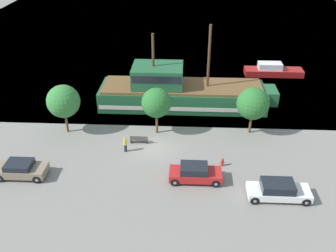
% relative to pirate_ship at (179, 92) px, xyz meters
% --- Properties ---
extents(ground_plane, '(160.00, 160.00, 0.00)m').
position_rel_pirate_ship_xyz_m(ground_plane, '(-2.19, -9.08, -1.67)').
color(ground_plane, gray).
extents(water_surface, '(80.00, 80.00, 0.00)m').
position_rel_pirate_ship_xyz_m(water_surface, '(-2.19, 34.92, -1.67)').
color(water_surface, teal).
rests_on(water_surface, ground).
extents(pirate_ship, '(19.94, 5.31, 9.37)m').
position_rel_pirate_ship_xyz_m(pirate_ship, '(0.00, 0.00, 0.00)').
color(pirate_ship, '#1E5633').
rests_on(pirate_ship, water_surface).
extents(moored_boat_dockside, '(7.81, 2.21, 1.72)m').
position_rel_pirate_ship_xyz_m(moored_boat_dockside, '(12.55, 9.73, -1.03)').
color(moored_boat_dockside, maroon).
rests_on(moored_boat_dockside, water_surface).
extents(parked_car_curb_front, '(4.15, 1.97, 1.39)m').
position_rel_pirate_ship_xyz_m(parked_car_curb_front, '(-12.93, -14.10, -0.96)').
color(parked_car_curb_front, '#7F705B').
rests_on(parked_car_curb_front, ground_plane).
extents(parked_car_curb_mid, '(4.33, 1.85, 1.51)m').
position_rel_pirate_ship_xyz_m(parked_car_curb_mid, '(1.67, -13.96, -0.92)').
color(parked_car_curb_mid, '#B21E1E').
rests_on(parked_car_curb_mid, ground_plane).
extents(parked_car_curb_rear, '(4.86, 1.94, 1.46)m').
position_rel_pirate_ship_xyz_m(parked_car_curb_rear, '(8.12, -15.80, -0.95)').
color(parked_car_curb_rear, white).
rests_on(parked_car_curb_rear, ground_plane).
extents(fire_hydrant, '(0.42, 0.25, 0.76)m').
position_rel_pirate_ship_xyz_m(fire_hydrant, '(4.12, -11.77, -1.26)').
color(fire_hydrant, red).
rests_on(fire_hydrant, ground_plane).
extents(bench_promenade_east, '(1.69, 0.45, 0.85)m').
position_rel_pirate_ship_xyz_m(bench_promenade_east, '(-3.64, -8.46, -1.24)').
color(bench_promenade_east, '#4C4742').
rests_on(bench_promenade_east, ground_plane).
extents(pedestrian_walking_near, '(0.32, 0.32, 1.53)m').
position_rel_pirate_ship_xyz_m(pedestrian_walking_near, '(-4.73, -9.94, -0.91)').
color(pedestrian_walking_near, '#232838').
rests_on(pedestrian_walking_near, ground_plane).
extents(tree_row_east, '(3.26, 3.26, 5.06)m').
position_rel_pirate_ship_xyz_m(tree_row_east, '(-11.16, -6.64, 1.75)').
color(tree_row_east, brown).
rests_on(tree_row_east, ground_plane).
extents(tree_row_mideast, '(2.94, 2.94, 4.83)m').
position_rel_pirate_ship_xyz_m(tree_row_mideast, '(-2.07, -6.37, 1.68)').
color(tree_row_mideast, brown).
rests_on(tree_row_mideast, ground_plane).
extents(tree_row_midwest, '(3.19, 3.19, 4.85)m').
position_rel_pirate_ship_xyz_m(tree_row_midwest, '(7.32, -5.84, 1.58)').
color(tree_row_midwest, brown).
rests_on(tree_row_midwest, ground_plane).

